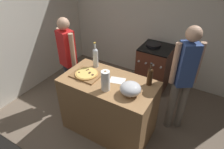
{
  "coord_description": "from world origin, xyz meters",
  "views": [
    {
      "loc": [
        1.23,
        -1.17,
        2.48
      ],
      "look_at": [
        0.08,
        0.77,
        0.97
      ],
      "focal_mm": 31.55,
      "sensor_mm": 36.0,
      "label": 1
    }
  ],
  "objects": [
    {
      "name": "cutting_board",
      "position": [
        -0.25,
        0.64,
        0.93
      ],
      "size": [
        0.4,
        0.32,
        0.02
      ],
      "primitive_type": "cube",
      "color": "olive",
      "rests_on": "counter"
    },
    {
      "name": "kitchen_wall_left",
      "position": [
        -1.86,
        1.22,
        1.3
      ],
      "size": [
        0.1,
        3.04,
        2.6
      ],
      "primitive_type": "cube",
      "color": "silver",
      "rests_on": "ground_plane"
    },
    {
      "name": "kitchen_wall_rear",
      "position": [
        0.0,
        2.49,
        1.3
      ],
      "size": [
        4.23,
        0.1,
        2.6
      ],
      "primitive_type": "cube",
      "color": "silver",
      "rests_on": "ground_plane"
    },
    {
      "name": "recipe_sheet",
      "position": [
        0.18,
        0.75,
        0.92
      ],
      "size": [
        0.24,
        0.2,
        0.0
      ],
      "primitive_type": "cube",
      "rotation": [
        0.0,
        0.0,
        0.27
      ],
      "color": "white",
      "rests_on": "counter"
    },
    {
      "name": "wine_bottle_amber",
      "position": [
        0.59,
        0.88,
        1.06
      ],
      "size": [
        0.07,
        0.07,
        0.32
      ],
      "color": "#331E0F",
      "rests_on": "counter"
    },
    {
      "name": "counter",
      "position": [
        0.08,
        0.67,
        0.46
      ],
      "size": [
        1.31,
        0.7,
        0.92
      ],
      "primitive_type": "cube",
      "color": "#9E7247",
      "rests_on": "ground_plane"
    },
    {
      "name": "mixing_bowl",
      "position": [
        0.46,
        0.58,
        1.0
      ],
      "size": [
        0.26,
        0.26,
        0.16
      ],
      "color": "#B2B2B7",
      "rests_on": "counter"
    },
    {
      "name": "pizza",
      "position": [
        -0.25,
        0.64,
        0.95
      ],
      "size": [
        0.32,
        0.32,
        0.03
      ],
      "color": "tan",
      "rests_on": "cutting_board"
    },
    {
      "name": "wine_bottle_dark",
      "position": [
        -0.27,
        0.9,
        1.09
      ],
      "size": [
        0.08,
        0.08,
        0.39
      ],
      "color": "silver",
      "rests_on": "counter"
    },
    {
      "name": "person_in_stripes",
      "position": [
        -0.84,
        0.92,
        0.91
      ],
      "size": [
        0.39,
        0.25,
        1.58
      ],
      "color": "#383D4C",
      "rests_on": "ground_plane"
    },
    {
      "name": "stove",
      "position": [
        0.27,
        2.09,
        0.45
      ],
      "size": [
        0.56,
        0.61,
        0.92
      ],
      "color": "brown",
      "rests_on": "ground_plane"
    },
    {
      "name": "person_in_red",
      "position": [
        0.94,
        1.25,
        0.97
      ],
      "size": [
        0.34,
        0.29,
        1.67
      ],
      "color": "slate",
      "rests_on": "ground_plane"
    },
    {
      "name": "ground_plane",
      "position": [
        0.0,
        1.22,
        -0.01
      ],
      "size": [
        4.23,
        3.04,
        0.02
      ],
      "primitive_type": "cube",
      "color": "#6B5B4C"
    },
    {
      "name": "paper_towel_roll",
      "position": [
        0.15,
        0.5,
        1.06
      ],
      "size": [
        0.11,
        0.11,
        0.28
      ],
      "color": "white",
      "rests_on": "counter"
    }
  ]
}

